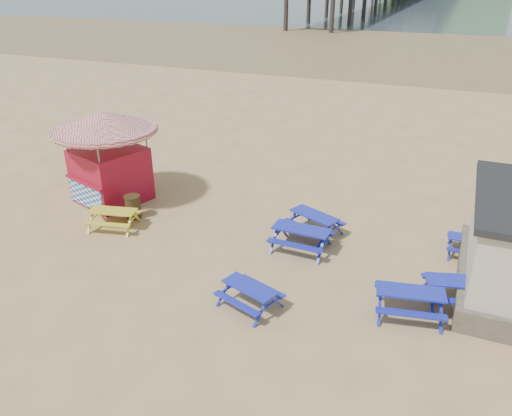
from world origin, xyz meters
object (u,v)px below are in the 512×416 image
at_px(picnic_table_yellow, 114,219).
at_px(picnic_table_blue_a, 301,239).
at_px(litter_bin, 133,207).
at_px(picnic_table_blue_b, 314,224).
at_px(ice_cream_kiosk, 107,145).

bearing_deg(picnic_table_yellow, picnic_table_blue_a, -3.87).
distance_m(picnic_table_yellow, litter_bin, 1.03).
relative_size(picnic_table_blue_b, litter_bin, 2.45).
height_order(ice_cream_kiosk, litter_bin, ice_cream_kiosk).
relative_size(picnic_table_blue_b, picnic_table_yellow, 1.12).
xyz_separation_m(picnic_table_yellow, litter_bin, (0.17, 1.01, 0.10)).
height_order(picnic_table_blue_a, litter_bin, litter_bin).
bearing_deg(ice_cream_kiosk, picnic_table_yellow, -34.66).
distance_m(picnic_table_yellow, ice_cream_kiosk, 3.35).
bearing_deg(picnic_table_yellow, litter_bin, 66.74).
distance_m(picnic_table_blue_b, picnic_table_yellow, 7.54).
distance_m(ice_cream_kiosk, litter_bin, 2.86).
bearing_deg(picnic_table_blue_a, litter_bin, -176.97).
relative_size(picnic_table_blue_a, litter_bin, 2.16).
distance_m(picnic_table_blue_a, ice_cream_kiosk, 8.92).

